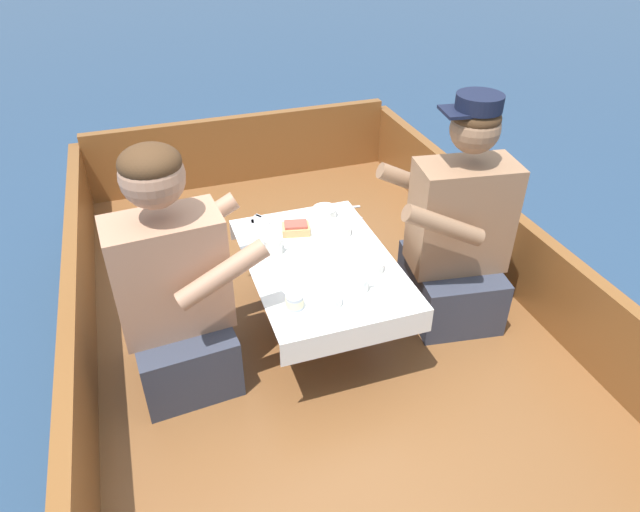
% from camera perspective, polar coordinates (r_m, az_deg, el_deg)
% --- Properties ---
extents(ground_plane, '(60.00, 60.00, 0.00)m').
position_cam_1_polar(ground_plane, '(2.75, 0.10, -11.94)').
color(ground_plane, navy).
extents(boat_deck, '(2.00, 3.18, 0.30)m').
position_cam_1_polar(boat_deck, '(2.64, 0.11, -9.72)').
color(boat_deck, brown).
rests_on(boat_deck, ground_plane).
extents(gunwale_port, '(0.06, 3.18, 0.37)m').
position_cam_1_polar(gunwale_port, '(2.37, -22.97, -8.41)').
color(gunwale_port, brown).
rests_on(gunwale_port, boat_deck).
extents(gunwale_starboard, '(0.06, 3.18, 0.37)m').
position_cam_1_polar(gunwale_starboard, '(2.83, 19.06, 0.12)').
color(gunwale_starboard, brown).
rests_on(gunwale_starboard, boat_deck).
extents(bow_coaming, '(1.88, 0.06, 0.43)m').
position_cam_1_polar(bow_coaming, '(3.72, -7.81, 10.58)').
color(bow_coaming, brown).
rests_on(bow_coaming, boat_deck).
extents(cockpit_table, '(0.58, 0.87, 0.36)m').
position_cam_1_polar(cockpit_table, '(2.35, 0.00, -1.14)').
color(cockpit_table, '#B2B2B7').
rests_on(cockpit_table, boat_deck).
extents(person_port, '(0.55, 0.47, 0.98)m').
position_cam_1_polar(person_port, '(2.16, -14.33, -3.51)').
color(person_port, '#333847').
rests_on(person_port, boat_deck).
extents(person_starboard, '(0.56, 0.50, 1.01)m').
position_cam_1_polar(person_starboard, '(2.49, 13.51, 1.93)').
color(person_starboard, '#333847').
rests_on(person_starboard, boat_deck).
extents(plate_sandwich, '(0.18, 0.18, 0.01)m').
position_cam_1_polar(plate_sandwich, '(2.49, -2.42, 2.25)').
color(plate_sandwich, silver).
rests_on(plate_sandwich, cockpit_table).
extents(plate_bread, '(0.21, 0.21, 0.01)m').
position_cam_1_polar(plate_bread, '(2.29, -0.47, -0.99)').
color(plate_bread, silver).
rests_on(plate_bread, cockpit_table).
extents(sandwich, '(0.13, 0.11, 0.05)m').
position_cam_1_polar(sandwich, '(2.48, -2.43, 2.79)').
color(sandwich, tan).
rests_on(sandwich, plate_sandwich).
extents(bowl_port_near, '(0.11, 0.11, 0.04)m').
position_cam_1_polar(bowl_port_near, '(2.09, 0.64, -4.29)').
color(bowl_port_near, silver).
rests_on(bowl_port_near, cockpit_table).
extents(bowl_starboard_near, '(0.14, 0.14, 0.04)m').
position_cam_1_polar(bowl_starboard_near, '(2.49, 1.56, 2.75)').
color(bowl_starboard_near, silver).
rests_on(bowl_starboard_near, cockpit_table).
extents(bowl_center_far, '(0.11, 0.11, 0.04)m').
position_cam_1_polar(bowl_center_far, '(2.63, 0.47, 4.50)').
color(bowl_center_far, silver).
rests_on(bowl_center_far, cockpit_table).
extents(bowl_port_far, '(0.13, 0.13, 0.04)m').
position_cam_1_polar(bowl_port_far, '(2.27, 4.76, -0.87)').
color(bowl_port_far, silver).
rests_on(bowl_port_far, cockpit_table).
extents(coffee_cup_port, '(0.10, 0.07, 0.06)m').
position_cam_1_polar(coffee_cup_port, '(2.15, 3.95, -2.78)').
color(coffee_cup_port, silver).
rests_on(coffee_cup_port, cockpit_table).
extents(coffee_cup_starboard, '(0.10, 0.08, 0.07)m').
position_cam_1_polar(coffee_cup_starboard, '(2.36, -4.69, 1.07)').
color(coffee_cup_starboard, silver).
rests_on(coffee_cup_starboard, cockpit_table).
extents(tin_can, '(0.07, 0.07, 0.05)m').
position_cam_1_polar(tin_can, '(2.07, -2.56, -4.58)').
color(tin_can, silver).
rests_on(tin_can, cockpit_table).
extents(utensil_fork_starboard, '(0.04, 0.17, 0.00)m').
position_cam_1_polar(utensil_fork_starboard, '(2.56, -6.64, 2.87)').
color(utensil_fork_starboard, silver).
rests_on(utensil_fork_starboard, cockpit_table).
extents(utensil_knife_starboard, '(0.17, 0.01, 0.00)m').
position_cam_1_polar(utensil_knife_starboard, '(2.59, 2.49, 3.53)').
color(utensil_knife_starboard, silver).
rests_on(utensil_knife_starboard, cockpit_table).
extents(utensil_spoon_port, '(0.17, 0.04, 0.01)m').
position_cam_1_polar(utensil_spoon_port, '(2.69, 1.66, 4.81)').
color(utensil_spoon_port, silver).
rests_on(utensil_spoon_port, cockpit_table).
extents(utensil_fork_port, '(0.11, 0.15, 0.00)m').
position_cam_1_polar(utensil_fork_port, '(2.61, -5.35, 3.66)').
color(utensil_fork_port, silver).
rests_on(utensil_fork_port, cockpit_table).
extents(utensil_spoon_center, '(0.07, 0.17, 0.01)m').
position_cam_1_polar(utensil_spoon_center, '(2.55, -5.42, 2.84)').
color(utensil_spoon_center, silver).
rests_on(utensil_spoon_center, cockpit_table).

